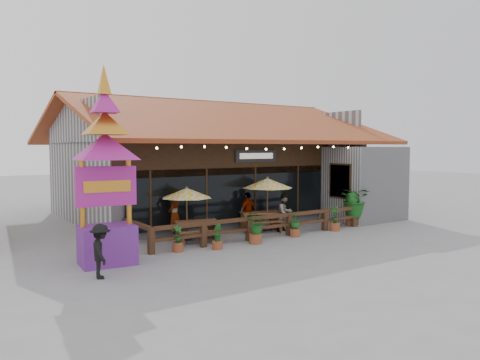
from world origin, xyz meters
TOP-DOWN VIEW (x-y plane):
  - ground at (0.00, 0.00)m, footprint 100.00×100.00m
  - restaurant_building at (0.26, 6.61)m, footprint 15.50×14.73m
  - patio_railing at (-2.25, -0.27)m, footprint 10.00×2.60m
  - umbrella_left at (-4.39, 0.96)m, footprint 2.04×2.04m
  - umbrella_right at (-0.50, 0.95)m, footprint 2.67×2.67m
  - picnic_table_left at (-4.16, 0.58)m, footprint 1.93×1.78m
  - picnic_table_right at (-0.85, 0.98)m, footprint 2.08×1.93m
  - thai_sign_tower at (-8.15, -0.99)m, footprint 2.59×2.59m
  - tropical_plant at (3.46, -0.28)m, footprint 1.73×1.85m
  - diner_a at (-4.70, 1.39)m, footprint 0.83×0.82m
  - diner_b at (-0.10, 0.25)m, footprint 0.85×0.70m
  - diner_c at (-1.23, 1.36)m, footprint 1.04×0.61m
  - pedestrian at (-8.81, -2.42)m, footprint 0.72×1.06m
  - planter_a at (-5.59, -0.65)m, footprint 0.38×0.38m
  - planter_b at (-4.27, -1.07)m, footprint 0.37×0.40m
  - planter_c at (-2.60, -1.06)m, footprint 0.90×0.89m
  - planter_d at (-0.49, -0.85)m, footprint 0.52×0.52m
  - planter_e at (1.79, -0.81)m, footprint 0.43×0.43m

SIDE VIEW (x-z plane):
  - ground at x=0.00m, z-range 0.00..0.00m
  - planter_a at x=-5.59m, z-range -0.07..0.86m
  - planter_b at x=-4.27m, z-range -0.04..0.86m
  - planter_e at x=1.79m, z-range -0.09..0.98m
  - planter_d at x=-0.49m, z-range -0.02..0.96m
  - picnic_table_left at x=-4.16m, z-range 0.14..0.91m
  - picnic_table_right at x=-0.85m, z-range 0.14..0.96m
  - patio_railing at x=-2.25m, z-range 0.15..1.07m
  - planter_c at x=-2.60m, z-range 0.07..1.19m
  - pedestrian at x=-8.81m, z-range 0.00..1.50m
  - diner_b at x=-0.10m, z-range 0.00..1.62m
  - diner_c at x=-1.23m, z-range 0.00..1.66m
  - diner_a at x=-4.70m, z-range 0.00..1.93m
  - tropical_plant at x=3.46m, z-range 0.15..2.22m
  - umbrella_left at x=-4.39m, z-range 0.78..2.87m
  - umbrella_right at x=-0.50m, z-range 0.87..3.19m
  - restaurant_building at x=0.26m, z-range -0.84..5.25m
  - thai_sign_tower at x=-8.15m, z-range 0.18..6.69m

